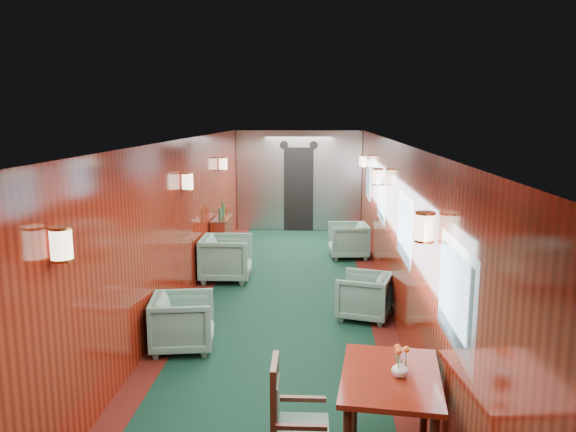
% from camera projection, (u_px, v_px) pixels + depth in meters
% --- Properties ---
extents(room, '(12.00, 12.10, 2.40)m').
position_uv_depth(room, '(282.00, 199.00, 7.53)').
color(room, black).
rests_on(room, ground).
extents(bulkhead, '(2.98, 0.17, 2.39)m').
position_uv_depth(bulkhead, '(299.00, 181.00, 13.42)').
color(bulkhead, '#A9ACB0').
rests_on(bulkhead, ground).
extents(windows_right, '(0.02, 8.60, 0.80)m').
position_uv_depth(windows_right, '(391.00, 210.00, 7.72)').
color(windows_right, '#B7B9BE').
rests_on(windows_right, ground).
extents(wall_sconces, '(2.97, 7.97, 0.25)m').
position_uv_depth(wall_sconces, '(285.00, 182.00, 8.06)').
color(wall_sconces, '#FDECC5').
rests_on(wall_sconces, ground).
extents(dining_table, '(0.86, 1.14, 0.79)m').
position_uv_depth(dining_table, '(390.00, 390.00, 4.29)').
color(dining_table, maroon).
rests_on(dining_table, ground).
extents(side_chair, '(0.43, 0.46, 0.95)m').
position_uv_depth(side_chair, '(290.00, 416.00, 4.20)').
color(side_chair, '#204B43').
rests_on(side_chair, ground).
extents(credenza, '(0.30, 0.94, 1.12)m').
position_uv_depth(credenza, '(222.00, 239.00, 10.64)').
color(credenza, maroon).
rests_on(credenza, ground).
extents(flower_vase, '(0.17, 0.17, 0.13)m').
position_uv_depth(flower_vase, '(400.00, 368.00, 4.22)').
color(flower_vase, silver).
rests_on(flower_vase, dining_table).
extents(armchair_left_near, '(0.82, 0.80, 0.66)m').
position_uv_depth(armchair_left_near, '(183.00, 322.00, 6.62)').
color(armchair_left_near, '#204B43').
rests_on(armchair_left_near, ground).
extents(armchair_left_far, '(0.85, 0.83, 0.76)m').
position_uv_depth(armchair_left_far, '(226.00, 258.00, 9.40)').
color(armchair_left_far, '#204B43').
rests_on(armchair_left_far, ground).
extents(armchair_right_near, '(0.84, 0.83, 0.63)m').
position_uv_depth(armchair_right_near, '(364.00, 296.00, 7.63)').
color(armchair_right_near, '#204B43').
rests_on(armchair_right_near, ground).
extents(armchair_right_far, '(0.81, 0.79, 0.68)m').
position_uv_depth(armchair_right_far, '(348.00, 240.00, 10.91)').
color(armchair_right_far, '#204B43').
rests_on(armchair_right_far, ground).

